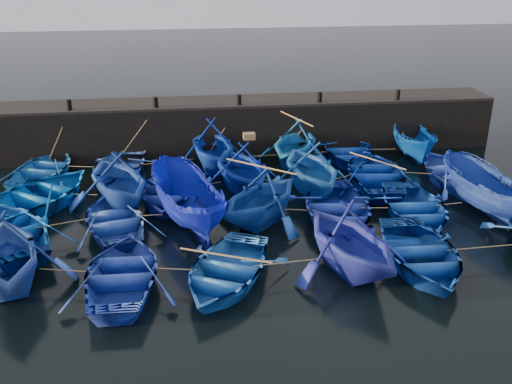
{
  "coord_description": "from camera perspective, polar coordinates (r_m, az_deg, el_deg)",
  "views": [
    {
      "loc": [
        -2.68,
        -17.43,
        9.57
      ],
      "look_at": [
        0.0,
        3.2,
        0.7
      ],
      "focal_mm": 40.0,
      "sensor_mm": 36.0,
      "label": 1
    }
  ],
  "objects": [
    {
      "name": "quay_wall",
      "position": [
        29.27,
        -1.85,
        6.56
      ],
      "size": [
        26.0,
        2.5,
        2.5
      ],
      "primitive_type": "cube",
      "color": "black",
      "rests_on": "ground"
    },
    {
      "name": "boat_24",
      "position": [
        19.3,
        16.11,
        -5.9
      ],
      "size": [
        3.73,
        5.06,
        1.02
      ],
      "primitive_type": "imported",
      "rotation": [
        0.0,
        0.0,
        -0.04
      ],
      "color": "#0F4197",
      "rests_on": "ground"
    },
    {
      "name": "boat_13",
      "position": [
        21.77,
        -23.55,
        -3.48
      ],
      "size": [
        5.79,
        6.38,
        1.09
      ],
      "primitive_type": "imported",
      "rotation": [
        0.0,
        0.0,
        3.64
      ],
      "color": "#054099",
      "rests_on": "ground"
    },
    {
      "name": "boat_9",
      "position": [
        23.89,
        -1.39,
        2.56
      ],
      "size": [
        4.87,
        5.33,
        2.39
      ],
      "primitive_type": "imported",
      "rotation": [
        0.0,
        0.0,
        3.38
      ],
      "color": "#062591",
      "rests_on": "ground"
    },
    {
      "name": "boat_15",
      "position": [
        21.13,
        -6.99,
        -0.95
      ],
      "size": [
        3.48,
        5.65,
        2.05
      ],
      "primitive_type": "imported",
      "rotation": [
        0.0,
        0.0,
        3.44
      ],
      "color": "#0B169C",
      "rests_on": "ground"
    },
    {
      "name": "boat_21",
      "position": [
        18.06,
        -13.11,
        -7.78
      ],
      "size": [
        3.5,
        4.8,
        0.98
      ],
      "primitive_type": "imported",
      "rotation": [
        0.0,
        0.0,
        3.11
      ],
      "color": "#1E39A6",
      "rests_on": "ground"
    },
    {
      "name": "boat_5",
      "position": [
        29.09,
        15.52,
        4.78
      ],
      "size": [
        2.15,
        4.53,
        1.69
      ],
      "primitive_type": "imported",
      "rotation": [
        0.0,
        0.0,
        -0.12
      ],
      "color": "#033D95",
      "rests_on": "ground"
    },
    {
      "name": "boat_0",
      "position": [
        27.39,
        -20.4,
        2.2
      ],
      "size": [
        4.33,
        5.26,
        0.95
      ],
      "primitive_type": "imported",
      "rotation": [
        0.0,
        0.0,
        2.88
      ],
      "color": "#16529A",
      "rests_on": "ground"
    },
    {
      "name": "boat_14",
      "position": [
        21.52,
        -13.96,
        -2.69
      ],
      "size": [
        4.21,
        5.11,
        0.92
      ],
      "primitive_type": "imported",
      "rotation": [
        0.0,
        0.0,
        3.4
      ],
      "color": "#274BB5",
      "rests_on": "ground"
    },
    {
      "name": "boat_11",
      "position": [
        25.54,
        11.89,
        1.88
      ],
      "size": [
        4.41,
        5.69,
        1.09
      ],
      "primitive_type": "imported",
      "rotation": [
        0.0,
        0.0,
        3.01
      ],
      "color": "navy",
      "rests_on": "ground"
    },
    {
      "name": "boat_10",
      "position": [
        23.98,
        5.6,
        2.57
      ],
      "size": [
        4.61,
        5.14,
        2.41
      ],
      "primitive_type": "imported",
      "rotation": [
        0.0,
        0.0,
        3.3
      ],
      "color": "blue",
      "rests_on": "ground"
    },
    {
      "name": "boat_17",
      "position": [
        21.7,
        8.12,
        -1.72
      ],
      "size": [
        4.46,
        5.75,
        1.1
      ],
      "primitive_type": "imported",
      "rotation": [
        0.0,
        0.0,
        -0.13
      ],
      "color": "#17309F",
      "rests_on": "ground"
    },
    {
      "name": "bollard_2",
      "position": [
        27.98,
        -1.71,
        9.23
      ],
      "size": [
        0.24,
        0.24,
        0.5
      ],
      "primitive_type": "cylinder",
      "color": "black",
      "rests_on": "quay_top"
    },
    {
      "name": "boat_19",
      "position": [
        23.69,
        21.93,
        0.02
      ],
      "size": [
        2.85,
        5.24,
        1.92
      ],
      "primitive_type": "imported",
      "rotation": [
        0.0,
        0.0,
        3.35
      ],
      "color": "navy",
      "rests_on": "ground"
    },
    {
      "name": "ground",
      "position": [
        20.06,
        1.18,
        -5.4
      ],
      "size": [
        120.0,
        120.0,
        0.0
      ],
      "primitive_type": "plane",
      "color": "black",
      "rests_on": "ground"
    },
    {
      "name": "boat_22",
      "position": [
        17.73,
        -3.06,
        -7.79
      ],
      "size": [
        4.94,
        5.59,
        0.96
      ],
      "primitive_type": "imported",
      "rotation": [
        0.0,
        0.0,
        -0.43
      ],
      "color": "blue",
      "rests_on": "ground"
    },
    {
      "name": "boat_16",
      "position": [
        21.14,
        0.47,
        -0.4
      ],
      "size": [
        5.7,
        5.72,
        2.28
      ],
      "primitive_type": "imported",
      "rotation": [
        0.0,
        0.0,
        -0.76
      ],
      "color": "#103E9D",
      "rests_on": "ground"
    },
    {
      "name": "boat_18",
      "position": [
        22.55,
        15.57,
        -1.53
      ],
      "size": [
        3.79,
        5.06,
        1.0
      ],
      "primitive_type": "imported",
      "rotation": [
        0.0,
        0.0,
        -0.07
      ],
      "color": "#0F41A4",
      "rests_on": "ground"
    },
    {
      "name": "boat_7",
      "position": [
        23.22,
        -13.58,
        1.37
      ],
      "size": [
        5.53,
        5.88,
        2.46
      ],
      "primitive_type": "imported",
      "rotation": [
        0.0,
        0.0,
        3.54
      ],
      "color": "#184098",
      "rests_on": "ground"
    },
    {
      "name": "boat_3",
      "position": [
        27.21,
        3.95,
        4.99
      ],
      "size": [
        5.36,
        5.59,
        2.28
      ],
      "primitive_type": "imported",
      "rotation": [
        0.0,
        0.0,
        -0.51
      ],
      "color": "blue",
      "rests_on": "ground"
    },
    {
      "name": "boat_8",
      "position": [
        23.59,
        -8.8,
        0.22
      ],
      "size": [
        3.97,
        5.23,
        1.02
      ],
      "primitive_type": "imported",
      "rotation": [
        0.0,
        0.0,
        -0.09
      ],
      "color": "#253999",
      "rests_on": "ground"
    },
    {
      "name": "wooden_crate",
      "position": [
        23.49,
        -0.69,
        5.6
      ],
      "size": [
        0.48,
        0.38,
        0.25
      ],
      "primitive_type": "cube",
      "color": "olive",
      "rests_on": "boat_9"
    },
    {
      "name": "bollard_1",
      "position": [
        27.88,
        -10.02,
        8.84
      ],
      "size": [
        0.24,
        0.24,
        0.5
      ],
      "primitive_type": "cylinder",
      "color": "black",
      "rests_on": "quay_top"
    },
    {
      "name": "mooring_ropes",
      "position": [
        24.23,
        -0.38,
        2.08
      ],
      "size": [
        17.54,
        11.79,
        2.1
      ],
      "color": "tan",
      "rests_on": "ground"
    },
    {
      "name": "bollard_0",
      "position": [
        28.35,
        -18.19,
        8.28
      ],
      "size": [
        0.24,
        0.24,
        0.5
      ],
      "primitive_type": "cylinder",
      "color": "black",
      "rests_on": "quay_top"
    },
    {
      "name": "quay_top",
      "position": [
        28.92,
        -1.89,
        9.05
      ],
      "size": [
        26.0,
        2.5,
        0.12
      ],
      "primitive_type": "cube",
      "color": "black",
      "rests_on": "quay_wall"
    },
    {
      "name": "bollard_4",
      "position": [
        29.83,
        13.98,
        9.44
      ],
      "size": [
        0.24,
        0.24,
        0.5
      ],
      "primitive_type": "cylinder",
      "color": "black",
      "rests_on": "quay_top"
    },
    {
      "name": "boat_6",
      "position": [
        24.32,
        -20.79,
        -0.25
      ],
      "size": [
        6.14,
        6.61,
        1.12
      ],
      "primitive_type": "imported",
      "rotation": [
        0.0,
        0.0,
        2.57
      ],
      "color": "#0250AE",
      "rests_on": "ground"
    },
    {
      "name": "boat_23",
      "position": [
        18.2,
        9.41,
        -4.6
      ],
      "size": [
        5.18,
        5.59,
        2.42
      ],
      "primitive_type": "imported",
      "rotation": [
        0.0,
        0.0,
        0.31
      ],
      "color": "#212C9B",
      "rests_on": "ground"
    },
    {
      "name": "bollard_3",
      "position": [
        28.64,
        6.39,
        9.42
      ],
      "size": [
        0.24,
        0.24,
        0.5
      ],
      "primitive_type": "cylinder",
      "color": "black",
      "rests_on": "quay_top"
    },
    {
      "name": "loose_oars",
      "position": [
        22.42,
        4.07,
        2.43
      ],
      "size": [
        9.45,
        12.24,
        1.38
      ],
      "color": "#99724C",
      "rests_on": "ground"
    },
    {
      "name": "boat_4",
      "position": [
        28.23,
        9.17,
        4.07
      ],
      "size": [
        3.78,
        5.1,
        1.02
      ],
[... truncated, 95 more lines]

